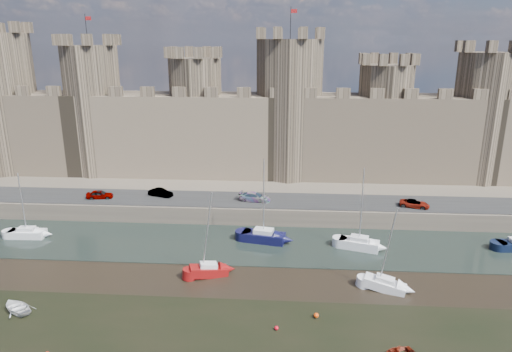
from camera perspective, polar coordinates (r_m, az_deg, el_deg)
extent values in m
cube|color=black|center=(59.38, 1.90, -8.61)|extent=(160.00, 12.00, 0.08)
cube|color=#4C443A|center=(92.88, 2.73, 1.58)|extent=(160.00, 60.00, 2.50)
cube|color=black|center=(67.67, 2.23, -3.07)|extent=(160.00, 7.00, 0.10)
cube|color=#42382B|center=(79.31, 2.61, 5.09)|extent=(100.00, 9.00, 14.00)
cylinder|color=#42382B|center=(92.89, -28.78, 7.90)|extent=(11.00, 11.00, 24.00)
cylinder|color=#42382B|center=(85.53, -19.53, 7.73)|extent=(10.00, 10.00, 22.00)
cylinder|color=black|center=(84.72, -20.44, 16.76)|extent=(0.10, 0.10, 5.00)
cube|color=maroon|center=(84.57, -20.25, 18.01)|extent=(1.00, 0.03, 0.60)
cylinder|color=#42382B|center=(80.30, -7.48, 7.29)|extent=(9.00, 9.00, 20.00)
cylinder|color=#42382B|center=(78.51, 4.12, 8.28)|extent=(11.00, 11.00, 23.00)
cylinder|color=black|center=(77.73, 4.35, 18.54)|extent=(0.10, 0.10, 5.00)
cube|color=maroon|center=(77.82, 4.77, 19.86)|extent=(1.00, 0.03, 0.60)
cylinder|color=#42382B|center=(80.48, 15.63, 6.48)|extent=(9.00, 9.00, 19.00)
cylinder|color=#42382B|center=(85.02, 26.37, 6.56)|extent=(10.00, 10.00, 21.00)
imported|color=gray|center=(72.19, -18.95, -2.21)|extent=(4.03, 2.07, 1.31)
imported|color=gray|center=(70.66, -11.84, -2.07)|extent=(4.00, 2.43, 1.25)
imported|color=gray|center=(67.19, -0.15, -2.64)|extent=(4.84, 2.52, 1.34)
imported|color=gray|center=(68.56, 19.19, -3.30)|extent=(4.48, 3.01, 1.14)
cube|color=silver|center=(68.45, -26.71, -6.47)|extent=(4.82, 2.01, 0.97)
cube|color=silver|center=(68.20, -26.78, -5.92)|extent=(2.16, 1.37, 0.44)
cylinder|color=silver|center=(66.97, -27.20, -2.95)|extent=(0.14, 0.14, 7.94)
cube|color=black|center=(59.98, 0.95, -7.65)|extent=(5.86, 3.24, 1.21)
cube|color=silver|center=(59.63, 0.95, -6.88)|extent=(2.72, 1.98, 0.55)
cylinder|color=silver|center=(57.92, 0.97, -2.64)|extent=(0.14, 0.14, 9.89)
cube|color=white|center=(59.50, 12.74, -8.33)|extent=(5.23, 3.24, 1.15)
cube|color=silver|center=(59.16, 12.79, -7.59)|extent=(2.47, 1.91, 0.52)
cylinder|color=silver|center=(57.51, 13.07, -3.55)|extent=(0.14, 0.14, 9.40)
cube|color=maroon|center=(52.33, -5.94, -11.77)|extent=(4.55, 2.99, 1.08)
cube|color=silver|center=(51.96, -5.97, -11.00)|extent=(2.17, 1.72, 0.49)
cylinder|color=silver|center=(50.17, -6.11, -6.77)|extent=(0.14, 0.14, 8.84)
cube|color=white|center=(51.30, 15.78, -13.02)|extent=(4.62, 2.92, 1.01)
cube|color=silver|center=(50.95, 15.84, -12.30)|extent=(2.18, 1.71, 0.46)
cylinder|color=silver|center=(49.21, 16.20, -8.30)|extent=(0.14, 0.14, 8.29)
imported|color=silver|center=(51.69, -27.67, -14.35)|extent=(4.52, 4.24, 0.76)
sphere|color=red|center=(43.79, 2.56, -18.45)|extent=(0.38, 0.38, 0.38)
sphere|color=#ED440A|center=(45.65, 7.53, -16.89)|extent=(0.50, 0.50, 0.50)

